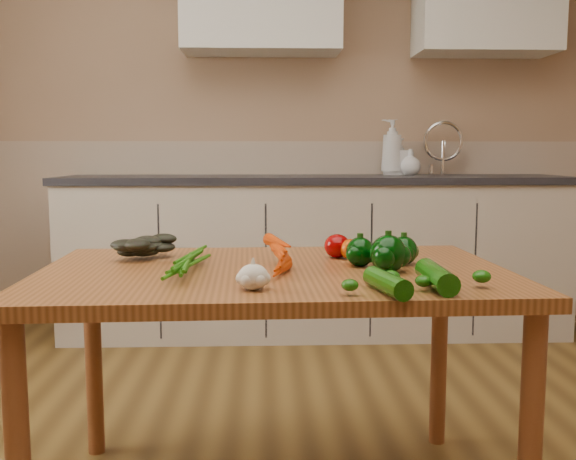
% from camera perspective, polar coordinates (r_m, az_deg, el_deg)
% --- Properties ---
extents(room, '(4.04, 5.04, 2.64)m').
position_cam_1_polar(room, '(1.65, 0.97, 14.62)').
color(room, brown).
rests_on(room, ground).
extents(counter_run, '(2.84, 0.64, 1.14)m').
position_cam_1_polar(counter_run, '(3.70, 2.54, -2.03)').
color(counter_run, '#B7AA99').
rests_on(counter_run, ground).
extents(table, '(1.33, 0.88, 0.70)m').
position_cam_1_polar(table, '(1.83, -1.28, -5.84)').
color(table, '#96572B').
rests_on(table, ground).
extents(soap_bottle_a, '(0.14, 0.14, 0.33)m').
position_cam_1_polar(soap_bottle_a, '(3.85, 9.24, 7.28)').
color(soap_bottle_a, silver).
rests_on(soap_bottle_a, counter_run).
extents(soap_bottle_b, '(0.12, 0.12, 0.22)m').
position_cam_1_polar(soap_bottle_b, '(3.87, 9.91, 6.44)').
color(soap_bottle_b, silver).
rests_on(soap_bottle_b, counter_run).
extents(soap_bottle_c, '(0.16, 0.16, 0.15)m').
position_cam_1_polar(soap_bottle_c, '(3.83, 10.84, 5.94)').
color(soap_bottle_c, silver).
rests_on(soap_bottle_c, counter_run).
extents(carrot_bunch, '(0.25, 0.19, 0.07)m').
position_cam_1_polar(carrot_bunch, '(1.78, -3.35, -2.57)').
color(carrot_bunch, '#CA3904').
rests_on(carrot_bunch, table).
extents(leafy_greens, '(0.19, 0.17, 0.09)m').
position_cam_1_polar(leafy_greens, '(2.03, -12.67, -1.19)').
color(leafy_greens, black).
rests_on(leafy_greens, table).
extents(garlic_bulb, '(0.07, 0.07, 0.06)m').
position_cam_1_polar(garlic_bulb, '(1.53, -3.11, -4.19)').
color(garlic_bulb, silver).
rests_on(garlic_bulb, table).
extents(pepper_a, '(0.08, 0.08, 0.08)m').
position_cam_1_polar(pepper_a, '(1.86, 6.42, -1.95)').
color(pepper_a, black).
rests_on(pepper_a, table).
extents(pepper_b, '(0.08, 0.08, 0.08)m').
position_cam_1_polar(pepper_b, '(1.91, 10.24, -1.82)').
color(pepper_b, black).
rests_on(pepper_b, table).
extents(pepper_c, '(0.10, 0.10, 0.10)m').
position_cam_1_polar(pepper_c, '(1.77, 8.89, -2.11)').
color(pepper_c, black).
rests_on(pepper_c, table).
extents(tomato_a, '(0.08, 0.08, 0.07)m').
position_cam_1_polar(tomato_a, '(2.00, 4.39, -1.42)').
color(tomato_a, '#840203').
rests_on(tomato_a, table).
extents(tomato_b, '(0.07, 0.07, 0.06)m').
position_cam_1_polar(tomato_b, '(1.98, 5.59, -1.70)').
color(tomato_b, '#CA4305').
rests_on(tomato_b, table).
extents(tomato_c, '(0.07, 0.07, 0.07)m').
position_cam_1_polar(tomato_c, '(2.02, 9.14, -1.52)').
color(tomato_c, '#CA4305').
rests_on(tomato_c, table).
extents(zucchini_a, '(0.06, 0.22, 0.06)m').
position_cam_1_polar(zucchini_a, '(1.59, 13.05, -4.06)').
color(zucchini_a, '#0F4407').
rests_on(zucchini_a, table).
extents(zucchini_b, '(0.09, 0.19, 0.05)m').
position_cam_1_polar(zucchini_b, '(1.51, 8.81, -4.68)').
color(zucchini_b, '#0F4407').
rests_on(zucchini_b, table).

